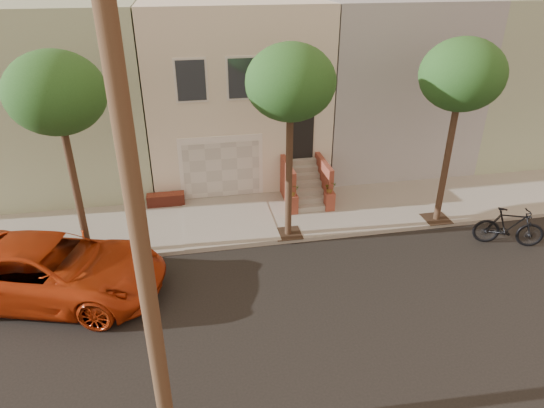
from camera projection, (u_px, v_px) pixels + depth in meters
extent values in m
plane|color=black|center=(283.00, 315.00, 12.75)|extent=(90.00, 90.00, 0.00)
cube|color=#9A988C|center=(253.00, 218.00, 17.38)|extent=(40.00, 3.70, 0.15)
cube|color=beige|center=(231.00, 83.00, 20.84)|extent=(7.00, 8.00, 7.00)
cube|color=#92A484|center=(68.00, 91.00, 19.70)|extent=(6.50, 8.00, 7.00)
cube|color=gray|center=(377.00, 77.00, 21.98)|extent=(6.50, 8.00, 7.00)
cube|color=#92A484|center=(503.00, 71.00, 23.08)|extent=(6.50, 8.00, 7.00)
cube|color=silver|center=(221.00, 167.00, 18.25)|extent=(3.20, 0.12, 2.50)
cube|color=beige|center=(222.00, 170.00, 18.24)|extent=(2.90, 0.06, 2.20)
cube|color=#9A988C|center=(228.00, 218.00, 17.19)|extent=(3.20, 3.70, 0.02)
cube|color=maroon|center=(166.00, 199.00, 18.07)|extent=(1.40, 0.45, 0.44)
cube|color=black|center=(301.00, 134.00, 18.20)|extent=(1.00, 0.06, 2.00)
cube|color=#3F4751|center=(191.00, 81.00, 16.52)|extent=(1.00, 0.06, 1.40)
cube|color=silver|center=(191.00, 80.00, 16.53)|extent=(1.15, 0.05, 1.55)
cube|color=#3F4751|center=(242.00, 78.00, 16.82)|extent=(1.00, 0.06, 1.40)
cube|color=silver|center=(242.00, 78.00, 16.84)|extent=(1.15, 0.05, 1.55)
cube|color=#3F4751|center=(292.00, 76.00, 17.12)|extent=(1.00, 0.06, 1.40)
cube|color=silver|center=(292.00, 76.00, 17.14)|extent=(1.15, 0.05, 1.55)
cube|color=#9A988C|center=(311.00, 208.00, 17.69)|extent=(1.20, 0.28, 0.20)
cube|color=#9A988C|center=(309.00, 200.00, 17.85)|extent=(1.20, 0.28, 0.20)
cube|color=#9A988C|center=(307.00, 192.00, 18.00)|extent=(1.20, 0.28, 0.20)
cube|color=#9A988C|center=(306.00, 184.00, 18.15)|extent=(1.20, 0.28, 0.20)
cube|color=#9A988C|center=(304.00, 176.00, 18.30)|extent=(1.20, 0.28, 0.20)
cube|color=#9A988C|center=(302.00, 169.00, 18.46)|extent=(1.20, 0.28, 0.20)
cube|color=#9A988C|center=(301.00, 161.00, 18.61)|extent=(1.20, 0.28, 0.20)
cube|color=brown|center=(288.00, 183.00, 17.99)|extent=(0.18, 1.96, 1.60)
cube|color=brown|center=(323.00, 180.00, 18.22)|extent=(0.18, 1.96, 1.60)
cube|color=brown|center=(293.00, 204.00, 17.43)|extent=(0.35, 0.35, 0.70)
imported|color=#1E491A|center=(293.00, 190.00, 17.16)|extent=(0.40, 0.35, 0.45)
cube|color=brown|center=(329.00, 201.00, 17.66)|extent=(0.35, 0.35, 0.70)
imported|color=#1E491A|center=(330.00, 187.00, 17.40)|extent=(0.41, 0.35, 0.45)
cube|color=#2D2116|center=(89.00, 253.00, 15.15)|extent=(0.90, 0.90, 0.02)
cylinder|color=#352218|center=(77.00, 194.00, 14.19)|extent=(0.22, 0.22, 4.20)
ellipsoid|color=#1E491A|center=(56.00, 93.00, 12.79)|extent=(2.70, 2.57, 2.29)
cube|color=#2D2116|center=(288.00, 233.00, 16.24)|extent=(0.90, 0.90, 0.02)
cylinder|color=#352218|center=(289.00, 178.00, 15.28)|extent=(0.22, 0.22, 4.20)
ellipsoid|color=#1E491A|center=(291.00, 82.00, 13.88)|extent=(2.70, 2.57, 2.29)
cube|color=#2D2116|center=(436.00, 219.00, 17.17)|extent=(0.90, 0.90, 0.02)
cylinder|color=#352218|center=(446.00, 165.00, 16.21)|extent=(0.22, 0.22, 4.20)
ellipsoid|color=#1E491A|center=(462.00, 75.00, 14.81)|extent=(2.70, 2.57, 2.29)
cylinder|color=#4C3423|center=(137.00, 221.00, 7.15)|extent=(0.30, 0.30, 10.00)
imported|color=#AB310F|center=(52.00, 269.00, 13.14)|extent=(6.76, 4.48, 1.73)
imported|color=black|center=(509.00, 227.00, 15.62)|extent=(2.30, 1.41, 1.34)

